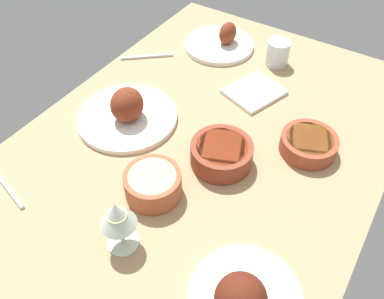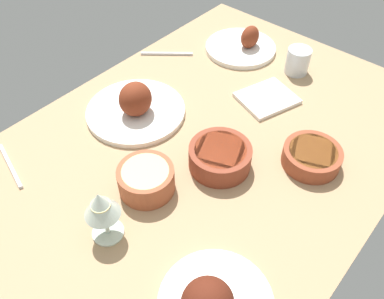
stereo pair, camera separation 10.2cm
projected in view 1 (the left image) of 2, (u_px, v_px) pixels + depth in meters
dining_table at (192, 160)px, 104.70cm from camera, size 140.00×90.00×4.00cm
plate_far_side at (221, 42)px, 136.77cm from camera, size 23.82×23.82×8.85cm
plate_center_main at (243, 299)px, 73.77cm from camera, size 22.24×22.24×10.48cm
plate_near_viewer at (127, 112)px, 110.25cm from camera, size 28.09×28.09×11.08cm
bowl_soup at (309, 144)px, 102.46cm from camera, size 14.60×14.60×4.66cm
bowl_potatoes at (153, 184)px, 92.27cm from camera, size 13.41×13.41×6.46cm
bowl_sauce at (222, 153)px, 99.23cm from camera, size 15.61×15.61×5.94cm
wine_glass at (117, 217)px, 78.43cm from camera, size 7.60×7.60×14.00cm
water_tumbler at (278, 53)px, 128.21cm from camera, size 7.36×7.36×8.20cm
folded_napkin at (254, 92)px, 120.09cm from camera, size 19.17×17.70×1.20cm
fork_loose at (6, 186)px, 95.66cm from camera, size 5.17×16.67×0.80cm
spoon_loose at (147, 57)px, 133.30cm from camera, size 11.95×14.01×0.80cm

